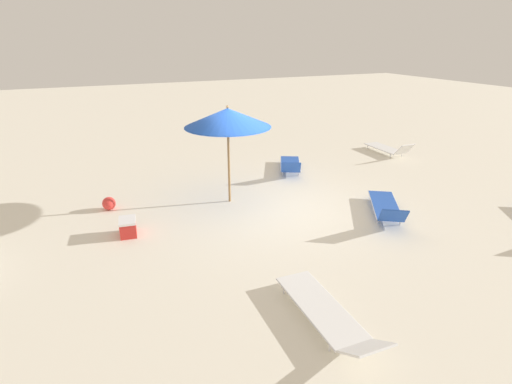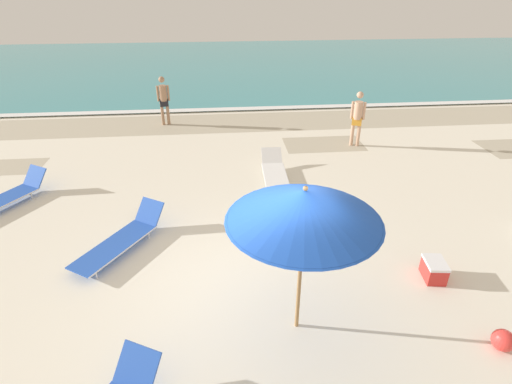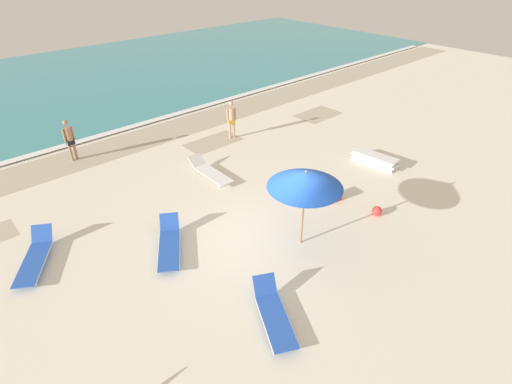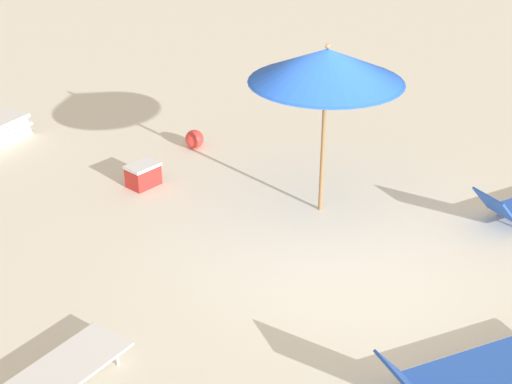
# 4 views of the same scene
# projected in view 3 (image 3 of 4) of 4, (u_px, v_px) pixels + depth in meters

# --- Properties ---
(ground_plane) EXTENTS (60.00, 60.00, 0.16)m
(ground_plane) POSITION_uv_depth(u_px,v_px,m) (267.00, 242.00, 12.29)
(ground_plane) COLOR silver
(ocean_water) EXTENTS (60.00, 19.36, 0.07)m
(ocean_water) POSITION_uv_depth(u_px,v_px,m) (45.00, 87.00, 25.06)
(ocean_water) COLOR teal
(ocean_water) RESTS_ON ground_plane
(beach_umbrella) EXTENTS (2.15, 2.15, 2.50)m
(beach_umbrella) POSITION_uv_depth(u_px,v_px,m) (305.00, 180.00, 11.00)
(beach_umbrella) COLOR #9E7547
(beach_umbrella) RESTS_ON ground_plane
(lounger_stack) EXTENTS (0.81, 1.98, 0.41)m
(lounger_stack) POSITION_uv_depth(u_px,v_px,m) (375.00, 159.00, 16.36)
(lounger_stack) COLOR white
(lounger_stack) RESTS_ON ground_plane
(sun_lounger_under_umbrella) EXTENTS (1.68, 2.20, 0.61)m
(sun_lounger_under_umbrella) POSITION_uv_depth(u_px,v_px,m) (35.00, 257.00, 11.27)
(sun_lounger_under_umbrella) COLOR blue
(sun_lounger_under_umbrella) RESTS_ON ground_plane
(sun_lounger_beside_umbrella) EXTENTS (1.70, 2.18, 0.60)m
(sun_lounger_beside_umbrella) POSITION_uv_depth(u_px,v_px,m) (169.00, 244.00, 11.78)
(sun_lounger_beside_umbrella) COLOR blue
(sun_lounger_beside_umbrella) RESTS_ON ground_plane
(sun_lounger_near_water_left) EXTENTS (1.48, 2.10, 0.59)m
(sun_lounger_near_water_left) POSITION_uv_depth(u_px,v_px,m) (274.00, 313.00, 9.57)
(sun_lounger_near_water_left) COLOR blue
(sun_lounger_near_water_left) RESTS_ON ground_plane
(sun_lounger_mid_beach_solo) EXTENTS (0.68, 2.32, 0.49)m
(sun_lounger_mid_beach_solo) POSITION_uv_depth(u_px,v_px,m) (210.00, 171.00, 15.50)
(sun_lounger_mid_beach_solo) COLOR white
(sun_lounger_mid_beach_solo) RESTS_ON ground_plane
(beachgoer_wading_adult) EXTENTS (0.42, 0.28, 1.76)m
(beachgoer_wading_adult) POSITION_uv_depth(u_px,v_px,m) (232.00, 117.00, 18.14)
(beachgoer_wading_adult) COLOR tan
(beachgoer_wading_adult) RESTS_ON ground_plane
(beachgoer_shoreline_child) EXTENTS (0.45, 0.27, 1.76)m
(beachgoer_shoreline_child) POSITION_uv_depth(u_px,v_px,m) (69.00, 138.00, 16.26)
(beachgoer_shoreline_child) COLOR #A37A5B
(beachgoer_shoreline_child) RESTS_ON ground_plane
(beach_ball) EXTENTS (0.33, 0.33, 0.33)m
(beach_ball) POSITION_uv_depth(u_px,v_px,m) (377.00, 211.00, 13.29)
(beach_ball) COLOR red
(beach_ball) RESTS_ON ground_plane
(cooler_box) EXTENTS (0.41, 0.54, 0.37)m
(cooler_box) POSITION_uv_depth(u_px,v_px,m) (334.00, 194.00, 14.15)
(cooler_box) COLOR red
(cooler_box) RESTS_ON ground_plane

